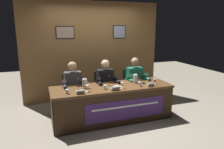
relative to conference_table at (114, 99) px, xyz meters
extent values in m
plane|color=gray|center=(0.00, 0.10, -0.49)|extent=(12.00, 12.00, 0.00)
cube|color=brown|center=(0.00, 1.63, 0.81)|extent=(3.73, 0.12, 2.60)
cube|color=black|center=(-0.73, 1.57, 1.31)|extent=(0.46, 0.02, 0.32)
cube|color=gray|center=(-0.73, 1.56, 1.31)|extent=(0.42, 0.01, 0.28)
cube|color=black|center=(0.73, 1.57, 1.31)|extent=(0.36, 0.02, 0.35)
cube|color=#8C99AD|center=(0.73, 1.56, 1.31)|extent=(0.32, 0.01, 0.31)
cube|color=brown|center=(0.00, 0.10, 0.22)|extent=(2.53, 0.80, 0.05)
cube|color=#342112|center=(0.00, -0.28, -0.15)|extent=(2.47, 0.04, 0.69)
cube|color=#342112|center=(-1.22, 0.10, -0.15)|extent=(0.08, 0.72, 0.69)
cube|color=#342112|center=(1.21, 0.10, -0.15)|extent=(0.08, 0.72, 0.69)
cube|color=#4C2D7A|center=(0.16, -0.30, -0.15)|extent=(1.67, 0.01, 0.40)
cube|color=white|center=(0.16, -0.31, -0.08)|extent=(1.42, 0.00, 0.04)
cylinder|color=black|center=(-0.75, 0.61, -0.48)|extent=(0.44, 0.44, 0.02)
cylinder|color=black|center=(-0.75, 0.61, -0.26)|extent=(0.05, 0.05, 0.42)
cube|color=#232328|center=(-0.75, 0.61, -0.04)|extent=(0.44, 0.44, 0.03)
cube|color=#232328|center=(-0.75, 0.81, 0.19)|extent=(0.40, 0.05, 0.44)
cylinder|color=black|center=(-0.85, 0.26, -0.26)|extent=(0.10, 0.10, 0.47)
cylinder|color=black|center=(-0.65, 0.26, -0.26)|extent=(0.10, 0.10, 0.47)
cylinder|color=black|center=(-0.85, 0.41, 0.02)|extent=(0.13, 0.34, 0.13)
cylinder|color=black|center=(-0.65, 0.41, 0.02)|extent=(0.13, 0.34, 0.13)
cube|color=#38383D|center=(-0.75, 0.58, 0.26)|extent=(0.36, 0.20, 0.48)
sphere|color=tan|center=(-0.75, 0.56, 0.64)|extent=(0.19, 0.19, 0.19)
sphere|color=#331E0F|center=(-0.75, 0.57, 0.65)|extent=(0.17, 0.17, 0.17)
cylinder|color=#38383D|center=(-0.96, 0.48, 0.28)|extent=(0.09, 0.30, 0.25)
cylinder|color=#38383D|center=(-0.54, 0.48, 0.28)|extent=(0.09, 0.30, 0.25)
cylinder|color=#38383D|center=(-0.96, 0.32, 0.27)|extent=(0.07, 0.24, 0.07)
cylinder|color=#38383D|center=(-0.54, 0.32, 0.27)|extent=(0.07, 0.24, 0.07)
cube|color=white|center=(-0.73, -0.21, 0.28)|extent=(0.16, 0.03, 0.08)
cube|color=white|center=(-0.73, -0.17, 0.28)|extent=(0.16, 0.03, 0.08)
cube|color=black|center=(-0.73, -0.21, 0.28)|extent=(0.11, 0.01, 0.01)
cylinder|color=white|center=(-0.58, -0.08, 0.24)|extent=(0.06, 0.06, 0.00)
cylinder|color=white|center=(-0.58, -0.08, 0.27)|extent=(0.01, 0.01, 0.05)
cone|color=white|center=(-0.58, -0.08, 0.33)|extent=(0.06, 0.06, 0.06)
cylinder|color=yellow|center=(-0.58, -0.08, 0.33)|extent=(0.04, 0.04, 0.04)
cylinder|color=silver|center=(-0.96, -0.10, 0.28)|extent=(0.06, 0.06, 0.08)
cylinder|color=silver|center=(-0.96, -0.10, 0.27)|extent=(0.05, 0.05, 0.05)
cylinder|color=black|center=(-0.71, 0.02, 0.25)|extent=(0.06, 0.06, 0.02)
cylinder|color=black|center=(-0.71, 0.08, 0.35)|extent=(0.01, 0.13, 0.18)
sphere|color=#2D2D2D|center=(-0.71, 0.14, 0.44)|extent=(0.03, 0.03, 0.03)
cylinder|color=black|center=(0.00, 0.61, -0.48)|extent=(0.44, 0.44, 0.02)
cylinder|color=black|center=(0.00, 0.61, -0.26)|extent=(0.05, 0.05, 0.42)
cube|color=#232328|center=(0.00, 0.61, -0.04)|extent=(0.44, 0.44, 0.03)
cube|color=#232328|center=(0.00, 0.81, 0.19)|extent=(0.40, 0.05, 0.44)
cylinder|color=black|center=(-0.10, 0.26, -0.26)|extent=(0.10, 0.10, 0.47)
cylinder|color=black|center=(0.10, 0.26, -0.26)|extent=(0.10, 0.10, 0.47)
cylinder|color=black|center=(-0.10, 0.41, 0.02)|extent=(0.13, 0.34, 0.13)
cylinder|color=black|center=(0.10, 0.41, 0.02)|extent=(0.13, 0.34, 0.13)
cube|color=black|center=(0.00, 0.58, 0.26)|extent=(0.36, 0.20, 0.48)
sphere|color=beige|center=(0.00, 0.56, 0.64)|extent=(0.19, 0.19, 0.19)
sphere|color=#593819|center=(0.00, 0.57, 0.65)|extent=(0.17, 0.17, 0.17)
cylinder|color=black|center=(-0.21, 0.48, 0.28)|extent=(0.09, 0.30, 0.25)
cylinder|color=black|center=(0.21, 0.48, 0.28)|extent=(0.09, 0.30, 0.25)
cylinder|color=black|center=(-0.21, 0.32, 0.27)|extent=(0.07, 0.24, 0.07)
cylinder|color=black|center=(0.21, 0.32, 0.27)|extent=(0.07, 0.24, 0.07)
cube|color=white|center=(-0.04, -0.22, 0.28)|extent=(0.18, 0.03, 0.08)
cube|color=white|center=(-0.04, -0.18, 0.28)|extent=(0.18, 0.03, 0.08)
cube|color=black|center=(-0.04, -0.22, 0.28)|extent=(0.13, 0.01, 0.01)
cylinder|color=white|center=(0.13, -0.11, 0.24)|extent=(0.06, 0.06, 0.00)
cylinder|color=white|center=(0.13, -0.11, 0.27)|extent=(0.01, 0.01, 0.05)
cone|color=white|center=(0.13, -0.11, 0.33)|extent=(0.06, 0.06, 0.06)
cylinder|color=yellow|center=(0.13, -0.11, 0.33)|extent=(0.04, 0.04, 0.04)
cylinder|color=silver|center=(-0.21, -0.07, 0.28)|extent=(0.06, 0.06, 0.08)
cylinder|color=silver|center=(-0.21, -0.07, 0.27)|extent=(0.05, 0.05, 0.05)
cylinder|color=black|center=(-0.05, 0.03, 0.25)|extent=(0.06, 0.06, 0.02)
cylinder|color=black|center=(-0.05, 0.09, 0.35)|extent=(0.01, 0.13, 0.18)
sphere|color=#2D2D2D|center=(-0.05, 0.16, 0.44)|extent=(0.03, 0.03, 0.03)
cylinder|color=black|center=(0.74, 0.61, -0.48)|extent=(0.44, 0.44, 0.02)
cylinder|color=black|center=(0.74, 0.61, -0.26)|extent=(0.05, 0.05, 0.42)
cube|color=#232328|center=(0.74, 0.61, -0.04)|extent=(0.44, 0.44, 0.03)
cube|color=#232328|center=(0.74, 0.81, 0.19)|extent=(0.40, 0.05, 0.44)
cylinder|color=black|center=(0.64, 0.26, -0.26)|extent=(0.10, 0.10, 0.47)
cylinder|color=black|center=(0.84, 0.26, -0.26)|extent=(0.10, 0.10, 0.47)
cylinder|color=black|center=(0.64, 0.41, 0.02)|extent=(0.13, 0.34, 0.13)
cylinder|color=black|center=(0.84, 0.41, 0.02)|extent=(0.13, 0.34, 0.13)
cube|color=#196047|center=(0.74, 0.58, 0.26)|extent=(0.36, 0.20, 0.48)
sphere|color=#8E664C|center=(0.74, 0.56, 0.64)|extent=(0.19, 0.19, 0.19)
sphere|color=gray|center=(0.74, 0.57, 0.65)|extent=(0.17, 0.17, 0.17)
cylinder|color=#196047|center=(0.53, 0.48, 0.28)|extent=(0.09, 0.30, 0.25)
cylinder|color=#196047|center=(0.95, 0.48, 0.28)|extent=(0.09, 0.30, 0.25)
cylinder|color=#196047|center=(0.53, 0.32, 0.27)|extent=(0.07, 0.24, 0.07)
cylinder|color=#196047|center=(0.95, 0.32, 0.27)|extent=(0.07, 0.24, 0.07)
cube|color=white|center=(0.74, -0.21, 0.28)|extent=(0.15, 0.03, 0.08)
cube|color=white|center=(0.74, -0.18, 0.28)|extent=(0.15, 0.03, 0.08)
cube|color=black|center=(0.74, -0.22, 0.28)|extent=(0.11, 0.01, 0.01)
cylinder|color=white|center=(0.91, -0.09, 0.24)|extent=(0.06, 0.06, 0.00)
cylinder|color=white|center=(0.91, -0.09, 0.27)|extent=(0.01, 0.01, 0.05)
cone|color=white|center=(0.91, -0.09, 0.33)|extent=(0.06, 0.06, 0.06)
cylinder|color=#B21E2D|center=(0.91, -0.09, 0.33)|extent=(0.04, 0.04, 0.04)
cylinder|color=silver|center=(0.55, -0.08, 0.28)|extent=(0.06, 0.06, 0.08)
cylinder|color=silver|center=(0.55, -0.08, 0.27)|extent=(0.05, 0.05, 0.05)
cylinder|color=black|center=(0.71, 0.06, 0.25)|extent=(0.06, 0.06, 0.02)
cylinder|color=black|center=(0.71, 0.12, 0.35)|extent=(0.01, 0.13, 0.18)
sphere|color=#2D2D2D|center=(0.71, 0.19, 0.44)|extent=(0.03, 0.03, 0.03)
cylinder|color=silver|center=(-0.57, 0.16, 0.33)|extent=(0.10, 0.10, 0.18)
cylinder|color=silver|center=(-0.57, 0.16, 0.43)|extent=(0.08, 0.08, 0.01)
sphere|color=silver|center=(-0.57, 0.16, 0.44)|extent=(0.02, 0.02, 0.02)
torus|color=silver|center=(-0.50, 0.16, 0.34)|extent=(0.07, 0.01, 0.07)
cylinder|color=silver|center=(0.56, 0.17, 0.33)|extent=(0.10, 0.10, 0.18)
cylinder|color=silver|center=(0.56, 0.17, 0.43)|extent=(0.08, 0.09, 0.01)
sphere|color=silver|center=(0.56, 0.17, 0.44)|extent=(0.02, 0.02, 0.02)
torus|color=silver|center=(0.63, 0.17, 0.34)|extent=(0.07, 0.01, 0.07)
cube|color=white|center=(0.03, -0.01, 0.25)|extent=(0.24, 0.19, 0.01)
camera|label=1|loc=(-1.42, -3.88, 1.47)|focal=33.67mm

